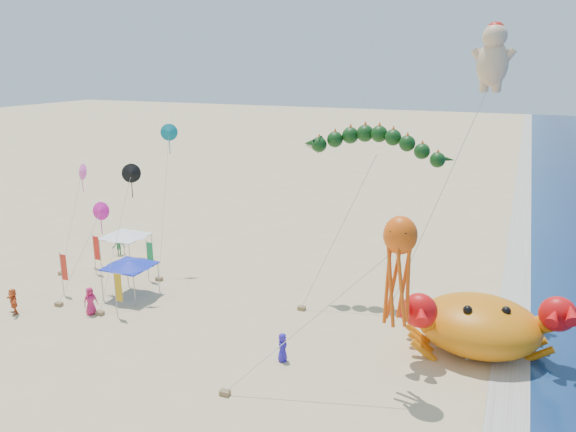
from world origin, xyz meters
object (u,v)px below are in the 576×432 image
Objects in this scene: dragon_kite at (375,148)px; crab_inflatable at (479,324)px; octopus_kite at (398,263)px; canopy_white at (125,234)px; canopy_blue at (129,263)px; cherub_kite at (493,56)px.

crab_inflatable is at bearing -31.89° from dragon_kite.
octopus_kite is 2.60× the size of canopy_white.
crab_inflatable reaches higher than canopy_white.
dragon_kite is 1.29× the size of octopus_kite.
octopus_kite is 20.46m from canopy_blue.
dragon_kite is at bearing 110.92° from octopus_kite.
canopy_blue and canopy_white have the same top height.
canopy_white is (-27.90, 4.37, 0.66)m from crab_inflatable.
canopy_blue is at bearing 167.46° from octopus_kite.
canopy_white is (-24.21, 9.81, -4.33)m from octopus_kite.
canopy_white is (-26.89, -2.36, -13.88)m from cherub_kite.
crab_inflatable is 0.79× the size of dragon_kite.
octopus_kite is (3.88, -10.15, -3.86)m from dragon_kite.
crab_inflatable is 16.05m from cherub_kite.
dragon_kite is at bearing 148.11° from crab_inflatable.
dragon_kite is 3.34× the size of canopy_white.
cherub_kite is 5.61× the size of canopy_blue.
cherub_kite is at bearing 17.04° from dragon_kite.
octopus_kite is at bearing -12.54° from canopy_blue.
canopy_blue is at bearing -49.41° from canopy_white.
canopy_white is at bearing 130.59° from canopy_blue.
cherub_kite is 2.02× the size of octopus_kite.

